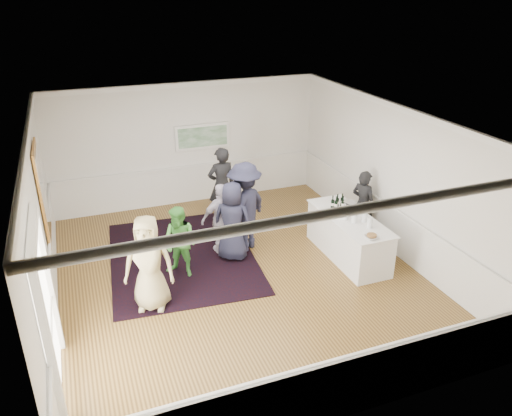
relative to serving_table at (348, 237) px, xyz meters
name	(u,v)px	position (x,y,z in m)	size (l,w,h in m)	color
floor	(238,274)	(-2.44, 0.15, -0.47)	(8.00, 8.00, 0.00)	olive
ceiling	(236,120)	(-2.44, 0.15, 2.73)	(7.00, 8.00, 0.02)	white
wall_left	(41,232)	(-5.94, 0.15, 1.13)	(0.02, 8.00, 3.20)	white
wall_right	(392,179)	(1.06, 0.15, 1.13)	(0.02, 8.00, 3.20)	white
wall_back	(187,144)	(-2.44, 4.15, 1.13)	(7.00, 0.02, 3.20)	white
wall_front	(343,325)	(-2.44, -3.85, 1.13)	(7.00, 0.02, 3.20)	white
wainscoting	(238,252)	(-2.44, 0.15, 0.03)	(7.00, 8.00, 1.00)	white
mirror	(42,193)	(-5.89, 1.45, 1.33)	(0.05, 1.25, 1.85)	#BC7F37
doorway	(46,302)	(-5.88, -1.75, 0.95)	(0.10, 1.78, 2.56)	white
landscape_painting	(203,137)	(-2.04, 4.10, 1.31)	(1.44, 0.06, 0.66)	white
area_rug	(182,256)	(-3.36, 1.25, -0.46)	(3.00, 3.94, 0.02)	black
serving_table	(348,237)	(0.00, 0.00, 0.00)	(0.88, 2.32, 0.94)	white
bartender	(363,205)	(0.76, 0.69, 0.34)	(0.60, 0.39, 1.63)	black
guest_tan	(149,263)	(-4.27, -0.34, 0.44)	(0.89, 0.58, 1.82)	tan
guest_green	(180,242)	(-3.51, 0.54, 0.27)	(0.72, 0.56, 1.48)	#51B347
guest_lilac	(222,219)	(-2.45, 1.16, 0.32)	(0.93, 0.39, 1.59)	silver
guest_dark_a	(245,207)	(-1.95, 1.12, 0.54)	(1.30, 0.75, 2.01)	#202136
guest_dark_b	(222,185)	(-2.00, 2.65, 0.48)	(0.69, 0.46, 1.90)	black
guest_navy	(232,221)	(-2.33, 0.83, 0.40)	(0.85, 0.55, 1.73)	#202136
wine_bottles	(338,201)	(0.00, 0.52, 0.62)	(0.33, 0.21, 0.31)	black
juice_pitchers	(355,217)	(-0.02, -0.23, 0.59)	(0.47, 0.68, 0.24)	#74B641
ice_bucket	(349,207)	(0.11, 0.23, 0.58)	(0.26, 0.26, 0.24)	silver
nut_bowl	(372,236)	(-0.10, -0.97, 0.50)	(0.26, 0.26, 0.07)	white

